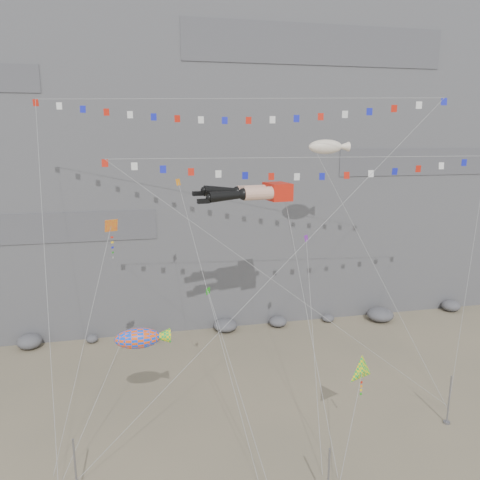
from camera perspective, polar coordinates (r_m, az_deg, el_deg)
The scene contains 16 objects.
ground at distance 37.62m, azimuth 3.34°, elevation -21.14°, with size 120.00×120.00×0.00m, color #85765B.
cliff at distance 62.82m, azimuth -4.59°, elevation 16.30°, with size 80.00×28.00×50.00m, color slate.
talus_boulders at distance 51.98m, azimuth -1.80°, elevation -10.38°, with size 60.00×3.00×1.20m, color #58575C, non-canonical shape.
anchor_pole_left at distance 31.49m, azimuth -19.41°, elevation -24.96°, with size 0.12×0.12×4.06m, color gray.
anchor_pole_center at distance 30.35m, azimuth 10.73°, elevation -26.51°, with size 0.12×0.12×3.66m, color gray.
anchor_pole_right at distance 39.38m, azimuth 24.13°, elevation -17.36°, with size 0.12×0.12×3.85m, color gray.
legs_kite at distance 37.02m, azimuth 1.59°, elevation 5.79°, with size 7.92×14.11×20.82m.
flag_banner_upper at distance 38.32m, azimuth -0.44°, elevation 16.82°, with size 31.19×16.37×29.79m.
flag_banner_lower at distance 36.99m, azimuth 8.57°, elevation 9.89°, with size 30.65×6.47×22.42m.
harlequin_kite at distance 32.95m, azimuth -15.45°, elevation 1.59°, with size 5.07×6.08×16.26m.
fish_windsock at distance 32.79m, azimuth -12.37°, elevation -11.65°, with size 7.17×4.93×10.01m.
delta_kite at distance 34.14m, azimuth 14.68°, elevation -15.23°, with size 5.42×6.21×8.63m.
blimp_windsock at distance 43.18m, azimuth 10.41°, elevation 11.06°, with size 8.27×12.63×23.94m.
small_kite_a at distance 37.88m, azimuth -7.41°, elevation 6.48°, with size 3.91×14.66×22.39m.
small_kite_b at distance 39.46m, azimuth 8.10°, elevation -0.13°, with size 3.83×13.18×17.89m.
small_kite_c at distance 35.66m, azimuth -3.81°, elevation -6.53°, with size 2.68×11.46×14.41m.
Camera 1 is at (-8.70, -30.08, 20.86)m, focal length 35.00 mm.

